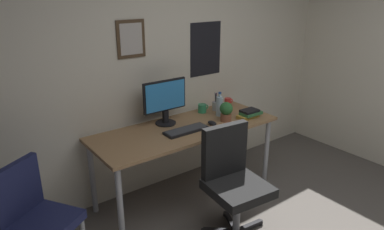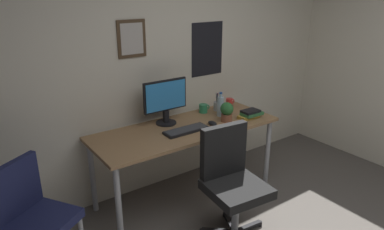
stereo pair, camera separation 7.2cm
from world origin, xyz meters
name	(u,v)px [view 2 (the right image)]	position (x,y,z in m)	size (l,w,h in m)	color
wall_back	(173,61)	(0.00, 2.15, 1.30)	(4.40, 0.10, 2.60)	beige
desk	(186,134)	(-0.13, 1.72, 0.67)	(1.82, 0.69, 0.75)	#936D47
office_chair	(231,178)	(-0.15, 1.04, 0.53)	(0.56, 0.57, 0.95)	black
side_chair	(33,212)	(-1.59, 1.52, 0.50)	(0.58, 0.58, 0.88)	#1E234C
monitor	(165,100)	(-0.24, 1.91, 0.99)	(0.46, 0.20, 0.43)	black
keyboard	(186,130)	(-0.20, 1.63, 0.76)	(0.43, 0.15, 0.03)	black
computer_mouse	(212,123)	(0.10, 1.62, 0.77)	(0.06, 0.11, 0.04)	black
water_bottle	(220,106)	(0.33, 1.77, 0.86)	(0.07, 0.07, 0.25)	silver
coffee_mug_near	(203,108)	(0.25, 1.96, 0.79)	(0.13, 0.09, 0.09)	#2D8C59
coffee_mug_far	(229,102)	(0.61, 1.95, 0.80)	(0.11, 0.07, 0.09)	red
potted_plant	(227,111)	(0.28, 1.62, 0.85)	(0.13, 0.13, 0.19)	brown
pen_cup	(217,106)	(0.41, 1.92, 0.80)	(0.07, 0.07, 0.20)	#9EA0A5
book_stack_left	(250,114)	(0.53, 1.54, 0.79)	(0.25, 0.14, 0.08)	gold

